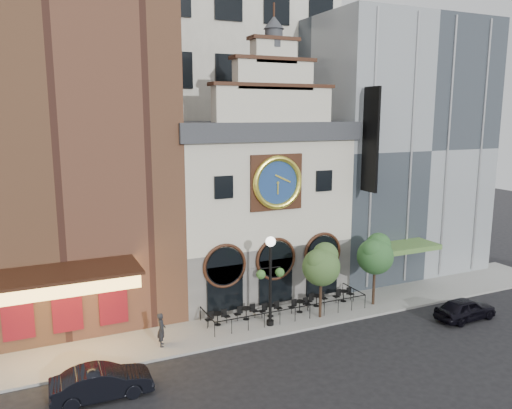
{
  "coord_description": "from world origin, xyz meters",
  "views": [
    {
      "loc": [
        -14.37,
        -24.33,
        12.87
      ],
      "look_at": [
        -0.48,
        6.0,
        6.79
      ],
      "focal_mm": 35.0,
      "sensor_mm": 36.0,
      "label": 1
    }
  ],
  "objects": [
    {
      "name": "car_right",
      "position": [
        10.12,
        -2.71,
        0.71
      ],
      "size": [
        4.24,
        1.82,
        1.43
      ],
      "primitive_type": "imported",
      "rotation": [
        0.0,
        0.0,
        1.6
      ],
      "color": "black",
      "rests_on": "ground"
    },
    {
      "name": "tree_left",
      "position": [
        1.83,
        1.2,
        3.64
      ],
      "size": [
        2.47,
        2.38,
        4.76
      ],
      "color": "#382619",
      "rests_on": "sidewalk"
    },
    {
      "name": "bistro_2",
      "position": [
        -1.04,
        2.55,
        0.61
      ],
      "size": [
        1.58,
        0.68,
        0.9
      ],
      "color": "black",
      "rests_on": "sidewalk"
    },
    {
      "name": "sidewalk",
      "position": [
        0.0,
        2.5,
        0.07
      ],
      "size": [
        44.0,
        5.0,
        0.15
      ],
      "primitive_type": "cube",
      "color": "gray",
      "rests_on": "ground"
    },
    {
      "name": "retail_building",
      "position": [
        12.99,
        9.99,
        10.14
      ],
      "size": [
        14.0,
        14.4,
        20.0
      ],
      "color": "gray",
      "rests_on": "ground"
    },
    {
      "name": "bistro_4",
      "position": [
        2.53,
        2.8,
        0.61
      ],
      "size": [
        1.58,
        0.68,
        0.9
      ],
      "color": "black",
      "rests_on": "sidewalk"
    },
    {
      "name": "office_tower",
      "position": [
        0.0,
        20.0,
        20.0
      ],
      "size": [
        20.0,
        16.0,
        40.0
      ],
      "primitive_type": "cube",
      "color": "silver",
      "rests_on": "ground"
    },
    {
      "name": "clock_building",
      "position": [
        0.0,
        7.82,
        6.69
      ],
      "size": [
        12.6,
        8.78,
        18.65
      ],
      "color": "#605E5B",
      "rests_on": "ground"
    },
    {
      "name": "bistro_0",
      "position": [
        -4.56,
        2.71,
        0.61
      ],
      "size": [
        1.58,
        0.68,
        0.9
      ],
      "color": "black",
      "rests_on": "sidewalk"
    },
    {
      "name": "lamppost",
      "position": [
        -1.64,
        1.38,
        3.59
      ],
      "size": [
        1.78,
        0.67,
        5.57
      ],
      "rotation": [
        0.0,
        0.0,
        -0.09
      ],
      "color": "black",
      "rests_on": "sidewalk"
    },
    {
      "name": "bistro_1",
      "position": [
        -2.64,
        2.76,
        0.61
      ],
      "size": [
        1.58,
        0.68,
        0.9
      ],
      "color": "black",
      "rests_on": "sidewalk"
    },
    {
      "name": "bistro_5",
      "position": [
        4.67,
        2.77,
        0.61
      ],
      "size": [
        1.58,
        0.68,
        0.9
      ],
      "color": "black",
      "rests_on": "sidewalk"
    },
    {
      "name": "ground",
      "position": [
        0.0,
        0.0,
        0.0
      ],
      "size": [
        120.0,
        120.0,
        0.0
      ],
      "primitive_type": "plane",
      "color": "black",
      "rests_on": "ground"
    },
    {
      "name": "car_left",
      "position": [
        -12.05,
        -2.29,
        0.75
      ],
      "size": [
        4.57,
        1.67,
        1.49
      ],
      "primitive_type": "imported",
      "rotation": [
        0.0,
        0.0,
        1.55
      ],
      "color": "black",
      "rests_on": "ground"
    },
    {
      "name": "tree_right",
      "position": [
        6.26,
        1.55,
        3.71
      ],
      "size": [
        2.52,
        2.43,
        4.85
      ],
      "color": "#382619",
      "rests_on": "sidewalk"
    },
    {
      "name": "theater_building",
      "position": [
        -13.0,
        9.96,
        12.6
      ],
      "size": [
        14.0,
        15.6,
        25.0
      ],
      "color": "brown",
      "rests_on": "ground"
    },
    {
      "name": "bistro_3",
      "position": [
        0.98,
        2.37,
        0.61
      ],
      "size": [
        1.58,
        0.68,
        0.9
      ],
      "color": "black",
      "rests_on": "sidewalk"
    },
    {
      "name": "pedestrian",
      "position": [
        -8.35,
        1.41,
        1.1
      ],
      "size": [
        0.59,
        0.77,
        1.91
      ],
      "primitive_type": "imported",
      "rotation": [
        0.0,
        0.0,
        1.37
      ],
      "color": "black",
      "rests_on": "sidewalk"
    },
    {
      "name": "cafe_railing",
      "position": [
        0.0,
        2.5,
        0.6
      ],
      "size": [
        10.6,
        2.6,
        0.9
      ],
      "primitive_type": null,
      "color": "black",
      "rests_on": "sidewalk"
    }
  ]
}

